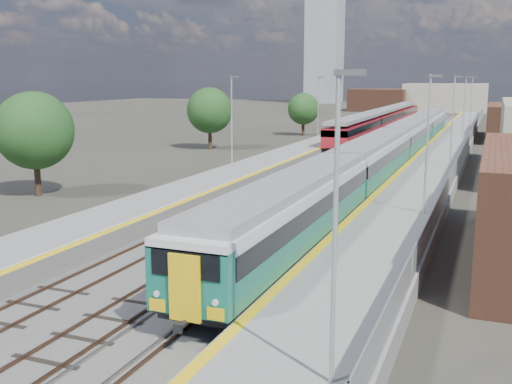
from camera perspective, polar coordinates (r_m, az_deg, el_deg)
The scene contains 11 objects.
ground at distance 62.49m, azimuth 12.37°, elevation 2.90°, with size 320.00×320.00×0.00m, color #47443A.
ballast_bed at distance 65.32m, azimuth 10.79°, elevation 3.31°, with size 10.50×155.00×0.06m, color #565451.
tracks at distance 66.84m, azimuth 11.57°, elevation 3.52°, with size 8.96×160.00×0.17m.
platform_right at distance 64.28m, azimuth 17.41°, elevation 3.35°, with size 4.70×155.00×8.52m.
platform_left at distance 66.84m, azimuth 5.06°, elevation 4.05°, with size 4.30×155.00×8.52m.
buildings at distance 152.36m, azimuth 11.26°, elevation 11.48°, with size 72.00×185.50×40.00m.
green_train at distance 56.50m, azimuth 13.03°, elevation 4.35°, with size 2.89×80.56×3.19m.
red_train at distance 91.88m, azimuth 12.04°, elevation 6.72°, with size 2.92×59.17×3.68m.
tree_a at distance 44.97m, azimuth -20.35°, elevation 5.51°, with size 5.49×5.49×7.44m.
tree_b at distance 71.18m, azimuth -4.44°, elevation 7.75°, with size 5.37×5.37×7.27m.
tree_c at distance 88.38m, azimuth 4.53°, elevation 7.90°, with size 4.59×4.59×6.22m.
Camera 1 is at (9.84, -11.15, 8.29)m, focal length 42.00 mm.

